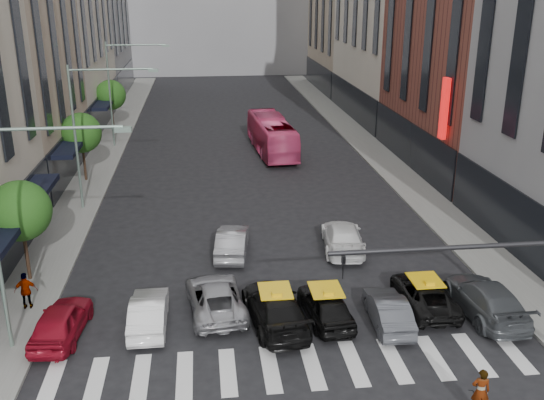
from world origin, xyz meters
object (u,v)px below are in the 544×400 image
object	(u,v)px
streetlamp_near	(17,209)
taxi_left	(275,307)
taxi_center	(325,305)
streetlamp_far	(120,80)
bus	(272,135)
car_white_front	(149,312)
pedestrian_far	(26,291)
car_red	(61,321)
streetlamp_mid	(89,119)

from	to	relation	value
streetlamp_near	taxi_left	world-z (taller)	streetlamp_near
streetlamp_near	taxi_center	bearing A→B (deg)	3.71
streetlamp_near	taxi_left	xyz separation A→B (m)	(9.62, 0.71, -5.13)
streetlamp_far	bus	size ratio (longest dim) A/B	0.82
car_white_front	pedestrian_far	bearing A→B (deg)	-19.74
streetlamp_near	car_red	size ratio (longest dim) A/B	2.10
streetlamp_far	bus	world-z (taller)	streetlamp_far
pedestrian_far	bus	bearing A→B (deg)	-121.89
bus	pedestrian_far	xyz separation A→B (m)	(-13.83, -25.57, -0.54)
bus	pedestrian_far	size ratio (longest dim) A/B	6.50
car_red	taxi_center	distance (m)	10.95
taxi_center	pedestrian_far	size ratio (longest dim) A/B	2.47
car_red	streetlamp_mid	bearing A→B (deg)	-81.12
taxi_center	pedestrian_far	xyz separation A→B (m)	(-12.88, 2.28, 0.28)
pedestrian_far	car_white_front	bearing A→B (deg)	156.72
streetlamp_far	taxi_center	world-z (taller)	streetlamp_far
streetlamp_far	taxi_center	size ratio (longest dim) A/B	2.15
streetlamp_mid	taxi_left	bearing A→B (deg)	-57.81
streetlamp_near	car_white_front	size ratio (longest dim) A/B	2.14
streetlamp_far	pedestrian_far	xyz separation A→B (m)	(-1.09, -28.96, -4.91)
streetlamp_mid	pedestrian_far	bearing A→B (deg)	-94.80
streetlamp_mid	streetlamp_far	size ratio (longest dim) A/B	1.00
streetlamp_far	pedestrian_far	bearing A→B (deg)	-92.15
car_red	pedestrian_far	size ratio (longest dim) A/B	2.54
streetlamp_near	taxi_left	bearing A→B (deg)	4.24
taxi_center	bus	world-z (taller)	bus
taxi_left	car_white_front	bearing A→B (deg)	-10.89
streetlamp_mid	pedestrian_far	world-z (taller)	streetlamp_mid
streetlamp_near	bus	distance (m)	31.62
bus	taxi_left	bearing A→B (deg)	79.65
streetlamp_far	car_red	distance (m)	31.75
streetlamp_far	pedestrian_far	world-z (taller)	streetlamp_far
streetlamp_near	bus	xyz separation A→B (m)	(12.74, 28.61, -4.37)
streetlamp_near	car_white_front	xyz separation A→B (m)	(4.32, 1.09, -5.21)
taxi_left	bus	xyz separation A→B (m)	(3.12, 27.89, 0.76)
streetlamp_mid	bus	distance (m)	18.45
streetlamp_mid	car_red	bearing A→B (deg)	-86.85
car_white_front	bus	bearing A→B (deg)	-106.95
streetlamp_near	streetlamp_far	world-z (taller)	same
streetlamp_mid	taxi_center	distance (m)	19.95
streetlamp_mid	bus	xyz separation A→B (m)	(12.74, 12.61, -4.37)
taxi_left	pedestrian_far	size ratio (longest dim) A/B	3.14
car_white_front	taxi_left	xyz separation A→B (m)	(5.30, -0.38, 0.08)
car_white_front	car_red	bearing A→B (deg)	6.67
taxi_left	bus	distance (m)	28.08
car_red	car_white_front	world-z (taller)	car_red
streetlamp_near	streetlamp_mid	world-z (taller)	same
streetlamp_mid	taxi_left	world-z (taller)	streetlamp_mid
streetlamp_mid	taxi_left	distance (m)	18.78
car_red	car_white_front	xyz separation A→B (m)	(3.48, 0.40, -0.04)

